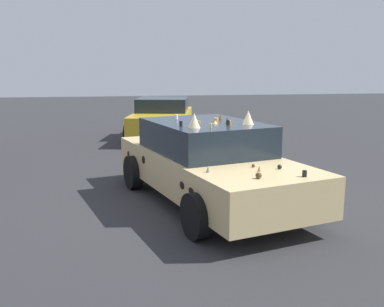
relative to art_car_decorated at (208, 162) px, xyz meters
name	(u,v)px	position (x,y,z in m)	size (l,w,h in m)	color
ground_plane	(209,202)	(-0.04, -0.01, -0.73)	(60.00, 60.00, 0.00)	#2D2D30
art_car_decorated	(208,162)	(0.00, 0.00, 0.00)	(4.98, 2.97, 1.66)	#D8BC7F
parked_sedan_row_back_far	(162,118)	(7.30, 0.03, -0.04)	(4.31, 2.68, 1.35)	gold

